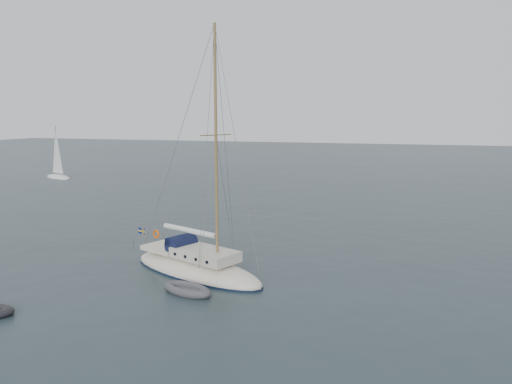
% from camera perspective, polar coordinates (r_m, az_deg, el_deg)
% --- Properties ---
extents(ground, '(300.00, 300.00, 0.00)m').
position_cam_1_polar(ground, '(29.14, -1.78, -10.31)').
color(ground, black).
rests_on(ground, ground).
extents(sailboat, '(10.65, 3.19, 15.17)m').
position_cam_1_polar(sailboat, '(30.66, -6.87, -7.16)').
color(sailboat, '#F3E5CF').
rests_on(sailboat, ground).
extents(dinghy, '(3.14, 1.42, 0.45)m').
position_cam_1_polar(dinghy, '(27.72, -7.85, -10.98)').
color(dinghy, '#46454A').
rests_on(dinghy, ground).
extents(distant_yacht_a, '(6.33, 3.38, 8.39)m').
position_cam_1_polar(distant_yacht_a, '(82.40, -21.81, 3.97)').
color(distant_yacht_a, silver).
rests_on(distant_yacht_a, ground).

